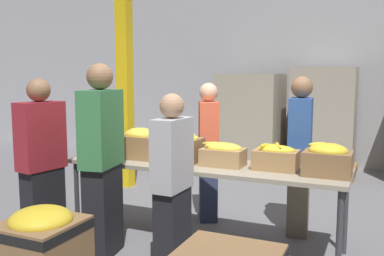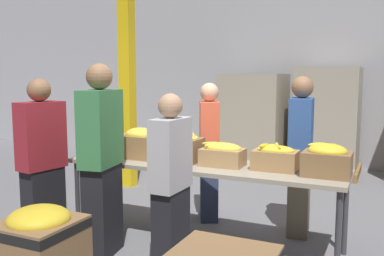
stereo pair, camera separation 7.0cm
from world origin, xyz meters
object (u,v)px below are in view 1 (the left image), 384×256
object	(u,v)px
banana_box_4	(276,157)
donation_bin_0	(42,252)
banana_box_1	(140,143)
banana_box_3	(223,154)
support_pillar	(124,52)
pallet_stack_1	(251,123)
pallet_stack_2	(324,121)
volunteer_4	(42,165)
volunteer_1	(172,185)
sorting_table	(203,169)
banana_box_0	(107,141)
banana_box_2	(182,147)
banana_box_5	(328,159)
volunteer_3	(102,162)
volunteer_2	(300,157)
volunteer_0	(208,152)

from	to	relation	value
banana_box_4	donation_bin_0	distance (m)	2.13
banana_box_1	donation_bin_0	xyz separation A→B (m)	(0.07, -1.53, -0.58)
banana_box_3	support_pillar	bearing A→B (deg)	143.17
pallet_stack_1	pallet_stack_2	xyz separation A→B (m)	(1.22, 0.21, 0.05)
volunteer_4	support_pillar	size ratio (longest dim) A/B	0.41
banana_box_3	donation_bin_0	world-z (taller)	banana_box_3
volunteer_1	volunteer_4	xyz separation A→B (m)	(-1.37, -0.04, 0.06)
sorting_table	donation_bin_0	distance (m)	1.68
pallet_stack_2	donation_bin_0	bearing A→B (deg)	-104.46
banana_box_0	banana_box_1	distance (m)	0.46
banana_box_2	banana_box_5	xyz separation A→B (m)	(1.41, -0.05, -0.00)
volunteer_3	banana_box_5	bearing A→B (deg)	-80.97
banana_box_2	banana_box_5	size ratio (longest dim) A/B	0.94
pallet_stack_2	banana_box_3	bearing A→B (deg)	-97.54
banana_box_4	support_pillar	xyz separation A→B (m)	(-2.61, 1.53, 1.08)
banana_box_0	sorting_table	bearing A→B (deg)	-3.55
banana_box_0	volunteer_2	world-z (taller)	volunteer_2
pallet_stack_1	pallet_stack_2	distance (m)	1.24
volunteer_4	donation_bin_0	size ratio (longest dim) A/B	2.28
banana_box_1	volunteer_3	size ratio (longest dim) A/B	0.23
volunteer_0	volunteer_1	world-z (taller)	volunteer_0
volunteer_4	banana_box_5	bearing A→B (deg)	-63.85
banana_box_2	donation_bin_0	bearing A→B (deg)	-104.48
banana_box_2	volunteer_3	size ratio (longest dim) A/B	0.21
banana_box_1	banana_box_0	bearing A→B (deg)	172.73
support_pillar	pallet_stack_2	xyz separation A→B (m)	(2.59, 2.10, -1.11)
banana_box_4	volunteer_2	distance (m)	0.64
banana_box_0	volunteer_0	bearing A→B (deg)	33.08
banana_box_3	banana_box_5	distance (m)	0.96
banana_box_1	banana_box_5	bearing A→B (deg)	-0.70
sorting_table	banana_box_5	distance (m)	1.19
banana_box_0	banana_box_5	size ratio (longest dim) A/B	1.05
banana_box_2	volunteer_1	world-z (taller)	volunteer_1
volunteer_2	banana_box_3	bearing A→B (deg)	-48.68
volunteer_0	volunteer_4	bearing A→B (deg)	-63.91
banana_box_4	volunteer_3	world-z (taller)	volunteer_3
donation_bin_0	pallet_stack_2	size ratio (longest dim) A/B	0.40
pallet_stack_1	banana_box_4	bearing A→B (deg)	-70.16
volunteer_0	support_pillar	world-z (taller)	support_pillar
volunteer_3	sorting_table	bearing A→B (deg)	-58.33
banana_box_2	donation_bin_0	distance (m)	1.70
banana_box_5	support_pillar	bearing A→B (deg)	152.76
volunteer_0	pallet_stack_1	world-z (taller)	pallet_stack_1
banana_box_1	support_pillar	bearing A→B (deg)	127.18
volunteer_1	banana_box_2	bearing A→B (deg)	20.56
banana_box_2	donation_bin_0	world-z (taller)	banana_box_2
banana_box_4	donation_bin_0	bearing A→B (deg)	-131.11
banana_box_4	pallet_stack_2	xyz separation A→B (m)	(-0.02, 3.64, -0.03)
sorting_table	volunteer_0	size ratio (longest dim) A/B	1.74
banana_box_2	volunteer_1	xyz separation A→B (m)	(0.26, -0.74, -0.19)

